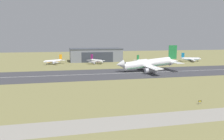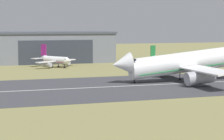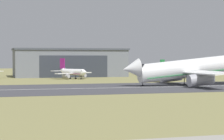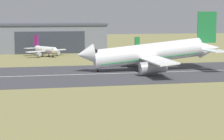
{
  "view_description": "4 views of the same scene",
  "coord_description": "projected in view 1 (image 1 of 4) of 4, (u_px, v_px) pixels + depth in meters",
  "views": [
    {
      "loc": [
        -40.5,
        -40.37,
        25.18
      ],
      "look_at": [
        -12.29,
        84.6,
        6.39
      ],
      "focal_mm": 35.0,
      "sensor_mm": 36.0,
      "label": 1
    },
    {
      "loc": [
        -41.47,
        -5.86,
        17.39
      ],
      "look_at": [
        -7.0,
        100.03,
        5.82
      ],
      "focal_mm": 70.0,
      "sensor_mm": 36.0,
      "label": 2
    },
    {
      "loc": [
        -44.48,
        -22.63,
        9.62
      ],
      "look_at": [
        -8.57,
        105.16,
        5.82
      ],
      "focal_mm": 70.0,
      "sensor_mm": 36.0,
      "label": 3
    },
    {
      "loc": [
        -21.0,
        -24.82,
        18.95
      ],
      "look_at": [
        4.86,
        93.3,
        3.33
      ],
      "focal_mm": 70.0,
      "sensor_mm": 36.0,
      "label": 4
    }
  ],
  "objects": [
    {
      "name": "hangar_building",
      "position": [
        96.0,
        55.0,
        238.87
      ],
      "size": [
        56.29,
        25.91,
        14.17
      ],
      "color": "slate",
      "rests_on": "ground_plane"
    },
    {
      "name": "taxiway_road",
      "position": [
        193.0,
        116.0,
        70.76
      ],
      "size": [
        297.46,
        10.81,
        0.05
      ],
      "primitive_type": "cube",
      "color": "gray",
      "rests_on": "ground_plane"
    },
    {
      "name": "airplane_parked_east",
      "position": [
        53.0,
        61.0,
        210.02
      ],
      "size": [
        21.19,
        18.7,
        9.21
      ],
      "color": "white",
      "rests_on": "ground_plane"
    },
    {
      "name": "runway_centreline",
      "position": [
        121.0,
        73.0,
        157.22
      ],
      "size": [
        356.95,
        0.7,
        0.01
      ],
      "primitive_type": "cube",
      "color": "silver",
      "rests_on": "runway_strip"
    },
    {
      "name": "airplane_parked_far_east",
      "position": [
        97.0,
        61.0,
        213.56
      ],
      "size": [
        19.04,
        18.48,
        9.27
      ],
      "color": "white",
      "rests_on": "ground_plane"
    },
    {
      "name": "runway_strip",
      "position": [
        121.0,
        73.0,
        157.23
      ],
      "size": [
        396.61,
        46.54,
        0.06
      ],
      "primitive_type": "cube",
      "color": "#3D3D42",
      "rests_on": "ground_plane"
    },
    {
      "name": "airplane_landing",
      "position": [
        148.0,
        64.0,
        165.63
      ],
      "size": [
        50.15,
        49.65,
        19.7
      ],
      "color": "white",
      "rests_on": "ground_plane"
    },
    {
      "name": "airplane_parked_west",
      "position": [
        142.0,
        61.0,
        219.46
      ],
      "size": [
        18.16,
        22.58,
        8.73
      ],
      "color": "white",
      "rests_on": "ground_plane"
    },
    {
      "name": "runway_sign",
      "position": [
        200.0,
        102.0,
        83.39
      ],
      "size": [
        1.34,
        0.14,
        1.55
      ],
      "color": "#4C4C51",
      "rests_on": "ground_plane"
    },
    {
      "name": "ground_plane",
      "position": [
        151.0,
        91.0,
        104.34
      ],
      "size": [
        636.61,
        636.61,
        0.0
      ],
      "primitive_type": "plane",
      "color": "olive"
    },
    {
      "name": "airplane_parked_centre",
      "position": [
        191.0,
        59.0,
        236.44
      ],
      "size": [
        22.71,
        23.81,
        9.35
      ],
      "color": "silver",
      "rests_on": "ground_plane"
    }
  ]
}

